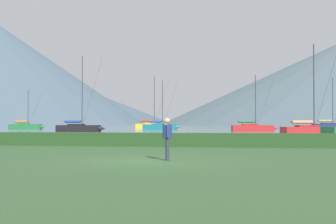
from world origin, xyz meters
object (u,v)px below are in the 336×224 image
(sailboat_slip_1, at_px, (311,130))
(sailboat_slip_9, at_px, (253,128))
(sailboat_slip_0, at_px, (160,126))
(sailboat_slip_7, at_px, (330,126))
(person_seated_viewer, at_px, (167,135))
(sailboat_slip_5, at_px, (152,126))
(sailboat_slip_6, at_px, (79,128))
(sailboat_slip_10, at_px, (26,126))

(sailboat_slip_1, xyz_separation_m, sailboat_slip_9, (-6.03, 22.09, 0.02))
(sailboat_slip_0, bearing_deg, sailboat_slip_1, -60.93)
(sailboat_slip_7, height_order, person_seated_viewer, sailboat_slip_7)
(sailboat_slip_0, height_order, sailboat_slip_5, sailboat_slip_5)
(sailboat_slip_7, distance_m, sailboat_slip_9, 35.47)
(sailboat_slip_0, bearing_deg, person_seated_viewer, -81.89)
(sailboat_slip_7, bearing_deg, sailboat_slip_6, -148.88)
(sailboat_slip_6, bearing_deg, sailboat_slip_10, 126.15)
(sailboat_slip_0, distance_m, sailboat_slip_10, 30.47)
(sailboat_slip_6, relative_size, sailboat_slip_9, 1.30)
(sailboat_slip_1, height_order, sailboat_slip_10, sailboat_slip_1)
(sailboat_slip_6, bearing_deg, sailboat_slip_0, 67.76)
(sailboat_slip_0, xyz_separation_m, person_seated_viewer, (14.26, -75.95, 0.32))
(sailboat_slip_7, height_order, sailboat_slip_10, sailboat_slip_7)
(person_seated_viewer, bearing_deg, sailboat_slip_10, 107.53)
(sailboat_slip_6, xyz_separation_m, sailboat_slip_7, (44.03, 37.89, 0.06))
(sailboat_slip_1, distance_m, sailboat_slip_9, 22.90)
(sailboat_slip_6, xyz_separation_m, sailboat_slip_9, (26.71, 6.94, -0.03))
(sailboat_slip_7, xyz_separation_m, person_seated_viewer, (-21.48, -89.27, 0.26))
(sailboat_slip_9, relative_size, sailboat_slip_10, 1.06)
(sailboat_slip_1, height_order, person_seated_viewer, sailboat_slip_1)
(sailboat_slip_6, distance_m, sailboat_slip_7, 58.09)
(sailboat_slip_0, height_order, sailboat_slip_10, sailboat_slip_0)
(sailboat_slip_1, height_order, sailboat_slip_5, sailboat_slip_5)
(sailboat_slip_1, bearing_deg, sailboat_slip_6, 137.96)
(sailboat_slip_0, bearing_deg, sailboat_slip_10, 173.68)
(sailboat_slip_9, bearing_deg, sailboat_slip_5, 119.27)
(sailboat_slip_0, relative_size, person_seated_viewer, 6.08)
(sailboat_slip_6, bearing_deg, sailboat_slip_7, 37.12)
(sailboat_slip_5, distance_m, sailboat_slip_6, 35.79)
(sailboat_slip_0, distance_m, sailboat_slip_5, 11.62)
(sailboat_slip_5, relative_size, sailboat_slip_10, 1.42)
(person_seated_viewer, bearing_deg, sailboat_slip_0, 88.36)
(sailboat_slip_6, relative_size, sailboat_slip_7, 1.04)
(sailboat_slip_5, bearing_deg, sailboat_slip_6, -108.62)
(sailboat_slip_9, distance_m, person_seated_viewer, 58.47)
(sailboat_slip_7, relative_size, person_seated_viewer, 6.90)
(sailboat_slip_9, height_order, person_seated_viewer, sailboat_slip_9)
(sailboat_slip_7, distance_m, sailboat_slip_10, 67.10)
(person_seated_viewer, bearing_deg, sailboat_slip_7, 64.19)
(sailboat_slip_5, height_order, sailboat_slip_9, sailboat_slip_5)
(sailboat_slip_5, bearing_deg, sailboat_slip_9, -63.59)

